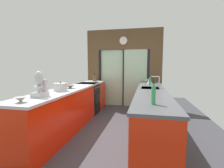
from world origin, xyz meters
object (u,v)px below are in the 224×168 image
Objects in this scene: knife_block at (94,78)px; stock_pot at (61,87)px; oven_range at (88,98)px; mixing_bowl_far at (70,87)px; stand_mixer at (40,87)px; mixing_bowl_near at (20,100)px; soap_bottle_far at (150,81)px; kettle at (150,80)px; soap_bottle_near at (153,95)px.

knife_block is 0.99× the size of stock_pot.
oven_range is 1.68m from stock_pot.
stand_mixer is (0.00, -1.05, 0.12)m from mixing_bowl_far.
mixing_bowl_near is (0.02, -2.64, 0.51)m from oven_range.
knife_block is at bearing 157.09° from soap_bottle_far.
knife_block is 1.13× the size of kettle.
mixing_bowl_near is 3.34m from kettle.
stand_mixer reaches higher than mixing_bowl_near.
mixing_bowl_near is at bearing -89.60° from oven_range.
knife_block reaches higher than mixing_bowl_far.
mixing_bowl_near is 3.22m from knife_block.
soap_bottle_far is (0.00, 2.20, -0.02)m from soap_bottle_near.
knife_block is (0.02, 0.57, 0.57)m from oven_range.
mixing_bowl_near is at bearing -171.51° from soap_bottle_near.
stand_mixer is 1.45× the size of soap_bottle_near.
mixing_bowl_far is 0.78× the size of stock_pot.
knife_block is 1.93m from soap_bottle_far.
oven_range is at bearing 174.35° from soap_bottle_far.
mixing_bowl_far is at bearing 90.00° from stand_mixer.
knife_block reaches higher than kettle.
mixing_bowl_far is 0.89× the size of kettle.
soap_bottle_near is 1.21× the size of soap_bottle_far.
mixing_bowl_near is 1.05m from stock_pot.
kettle is at bearing 89.95° from soap_bottle_near.
oven_range is 1.89m from soap_bottle_far.
stand_mixer is 1.50× the size of stock_pot.
mixing_bowl_near is 0.65× the size of kettle.
oven_range is 3.04m from soap_bottle_near.
knife_block is at bearing 88.16° from oven_range.
kettle is at bearing 89.60° from soap_bottle_far.
stand_mixer is at bearing 90.00° from mixing_bowl_near.
soap_bottle_far is (1.80, -0.18, 0.57)m from oven_range.
stand_mixer reaches higher than knife_block.
soap_bottle_near reaches higher than soap_bottle_far.
mixing_bowl_near reaches higher than oven_range.
stand_mixer is (0.00, 0.42, 0.12)m from mixing_bowl_near.
soap_bottle_near is (1.78, -0.15, -0.03)m from stand_mixer.
soap_bottle_far reaches higher than kettle.
oven_range is at bearing 90.90° from mixing_bowl_far.
mixing_bowl_near is 0.55× the size of soap_bottle_near.
oven_range is 1.27m from mixing_bowl_far.
soap_bottle_far is (1.78, -0.75, -0.01)m from knife_block.
soap_bottle_far is at bearing 38.43° from stock_pot.
stock_pot is at bearing -141.57° from soap_bottle_far.
kettle is at bearing 57.72° from mixing_bowl_near.
oven_range is 3.17× the size of soap_bottle_near.
stand_mixer reaches higher than oven_range.
kettle is (1.78, 1.35, 0.06)m from mixing_bowl_far.
soap_bottle_far is at bearing 48.98° from stand_mixer.
soap_bottle_near is at bearing -34.14° from mixing_bowl_far.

